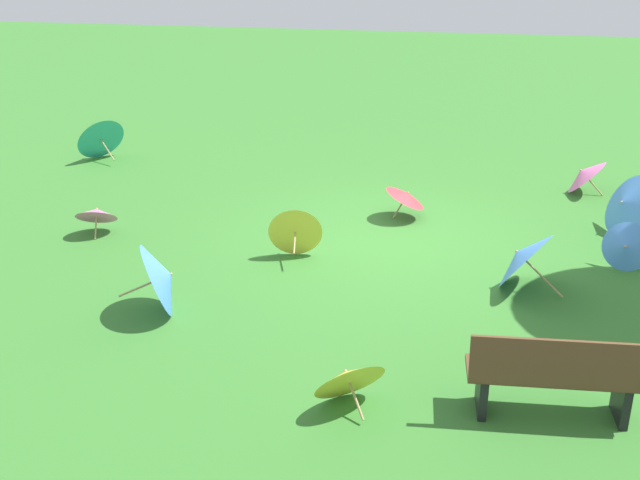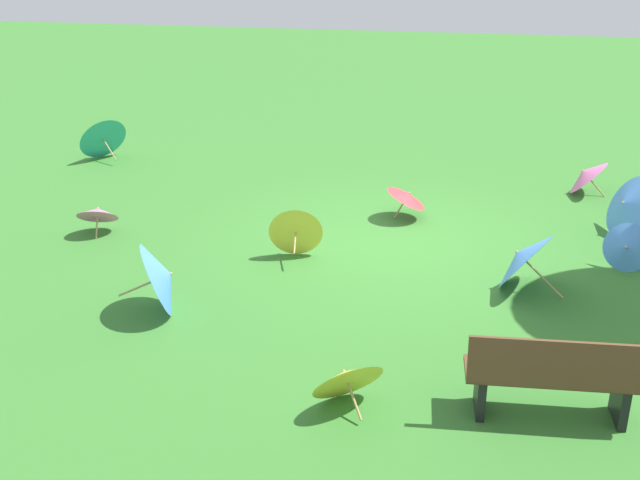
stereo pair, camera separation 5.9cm
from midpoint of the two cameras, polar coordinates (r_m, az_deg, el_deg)
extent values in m
plane|color=#387A2D|center=(11.49, 5.45, -0.03)|extent=(40.00, 40.00, 0.00)
cube|color=brown|center=(7.80, 16.45, -9.16)|extent=(1.62, 0.54, 0.05)
cube|color=brown|center=(7.51, 16.87, -8.51)|extent=(1.60, 0.20, 0.45)
cube|color=black|center=(7.82, 11.57, -10.45)|extent=(0.10, 0.41, 0.45)
cube|color=black|center=(8.05, 20.83, -10.57)|extent=(0.10, 0.41, 0.45)
cylinder|color=tan|center=(12.24, 5.88, 2.26)|extent=(0.18, 0.05, 0.33)
cone|color=#D8383F|center=(12.17, 6.40, 3.16)|extent=(0.69, 0.71, 0.38)
sphere|color=tan|center=(12.16, 6.52, 3.35)|extent=(0.05, 0.04, 0.05)
cylinder|color=tan|center=(10.60, -1.64, -0.21)|extent=(0.09, 0.46, 0.14)
cone|color=yellow|center=(10.84, -1.58, 0.75)|extent=(0.77, 0.41, 0.74)
sphere|color=tan|center=(10.89, -1.56, 0.95)|extent=(0.04, 0.05, 0.04)
cone|color=#4C8CE5|center=(12.32, 21.17, 2.37)|extent=(0.85, 1.09, 0.92)
sphere|color=tan|center=(12.28, 20.93, 2.51)|extent=(0.06, 0.05, 0.05)
cylinder|color=tan|center=(13.93, 19.25, 3.59)|extent=(0.29, 0.10, 0.29)
cone|color=pink|center=(13.90, 18.55, 4.47)|extent=(0.83, 0.92, 0.66)
sphere|color=tan|center=(13.88, 18.34, 4.72)|extent=(0.06, 0.05, 0.05)
cylinder|color=tan|center=(15.33, -14.69, 6.28)|extent=(0.40, 0.36, 0.30)
cone|color=teal|center=(15.57, -15.25, 7.19)|extent=(1.06, 1.08, 0.88)
sphere|color=tan|center=(15.63, -15.38, 7.40)|extent=(0.06, 0.06, 0.05)
cylinder|color=tan|center=(9.50, -12.74, -3.35)|extent=(0.42, 0.20, 0.18)
cone|color=#4C8CE5|center=(9.45, -10.93, -2.60)|extent=(0.80, 1.02, 0.92)
sphere|color=tan|center=(9.44, -10.42, -2.38)|extent=(0.06, 0.05, 0.05)
cylinder|color=tan|center=(10.18, 15.90, -2.74)|extent=(0.48, 0.23, 0.38)
cone|color=#4C8CE5|center=(10.17, 14.36, -1.17)|extent=(1.02, 1.14, 0.87)
sphere|color=tan|center=(10.18, 14.03, -0.83)|extent=(0.06, 0.05, 0.05)
cylinder|color=tan|center=(7.62, 2.70, -11.44)|extent=(0.19, 0.27, 0.25)
cone|color=yellow|center=(7.69, 2.08, -9.76)|extent=(0.88, 0.83, 0.64)
sphere|color=tan|center=(7.70, 1.93, -9.36)|extent=(0.06, 0.06, 0.05)
cylinder|color=tan|center=(11.96, -15.51, 0.85)|extent=(0.06, 0.21, 0.27)
cone|color=pink|center=(12.02, -15.45, 1.89)|extent=(0.69, 0.66, 0.46)
sphere|color=tan|center=(12.03, -15.43, 2.19)|extent=(0.04, 0.06, 0.05)
cylinder|color=tan|center=(11.42, 21.47, -0.51)|extent=(0.19, 0.39, 0.17)
cone|color=#4C8CE5|center=(11.15, 21.22, -0.50)|extent=(0.73, 0.56, 0.65)
sphere|color=tan|center=(11.10, 21.17, -0.50)|extent=(0.05, 0.06, 0.05)
camera|label=1|loc=(0.03, -89.83, 0.07)|focal=44.84mm
camera|label=2|loc=(0.03, 90.17, -0.07)|focal=44.84mm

